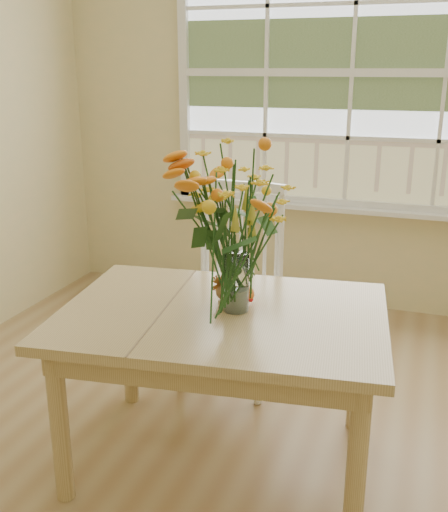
% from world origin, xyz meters
% --- Properties ---
extents(wall_back, '(4.00, 0.02, 2.70)m').
position_xyz_m(wall_back, '(0.00, 2.25, 1.35)').
color(wall_back, beige).
rests_on(wall_back, floor).
extents(window, '(2.42, 0.12, 1.74)m').
position_xyz_m(window, '(0.00, 2.21, 1.53)').
color(window, silver).
rests_on(window, wall_back).
extents(dining_table, '(1.36, 1.05, 0.67)m').
position_xyz_m(dining_table, '(-0.19, 0.33, 0.58)').
color(dining_table, tan).
rests_on(dining_table, floor).
extents(windsor_chair, '(0.47, 0.45, 1.01)m').
position_xyz_m(windsor_chair, '(-0.37, 1.06, 0.56)').
color(windsor_chair, white).
rests_on(windsor_chair, floor).
extents(flower_vase, '(0.48, 0.48, 0.57)m').
position_xyz_m(flower_vase, '(-0.14, 0.36, 1.02)').
color(flower_vase, white).
rests_on(flower_vase, dining_table).
extents(pumpkin, '(0.10, 0.10, 0.08)m').
position_xyz_m(pumpkin, '(-0.14, 0.42, 0.71)').
color(pumpkin, orange).
rests_on(pumpkin, dining_table).
extents(turkey_figurine, '(0.10, 0.09, 0.10)m').
position_xyz_m(turkey_figurine, '(-0.20, 0.42, 0.72)').
color(turkey_figurine, '#CCB78C').
rests_on(turkey_figurine, dining_table).
extents(dark_gourd, '(0.13, 0.09, 0.07)m').
position_xyz_m(dark_gourd, '(-0.18, 0.39, 0.71)').
color(dark_gourd, '#38160F').
rests_on(dark_gourd, dining_table).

